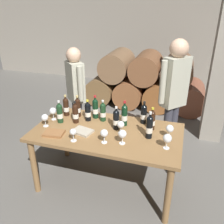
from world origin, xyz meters
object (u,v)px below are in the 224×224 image
at_px(wine_bottle_7, 66,107).
at_px(wine_glass_1, 122,134).
at_px(wine_bottle_4, 116,119).
at_px(wine_bottle_10, 103,112).
at_px(wine_glass_2, 73,132).
at_px(taster_seated_left, 76,90).
at_px(wine_glass_6, 121,125).
at_px(wine_glass_5, 104,134).
at_px(wine_bottle_2, 144,114).
at_px(wine_glass_4, 167,139).
at_px(wine_glass_7, 45,118).
at_px(wine_bottle_9, 88,111).
at_px(wine_bottle_1, 78,107).
at_px(wine_glass_0, 170,129).
at_px(dining_table, 107,138).
at_px(wine_bottle_6, 152,120).
at_px(wine_bottle_11, 124,115).
at_px(wine_bottle_5, 95,108).
at_px(leather_ledger, 83,131).
at_px(tasting_notebook, 54,133).
at_px(wine_bottle_8, 75,113).
at_px(sommelier_presenting, 174,92).
at_px(wine_bottle_0, 149,127).
at_px(wine_bottle_3, 60,113).
at_px(wine_glass_3, 53,111).

height_order(wine_bottle_7, wine_glass_1, wine_bottle_7).
relative_size(wine_bottle_4, wine_bottle_10, 1.03).
height_order(wine_glass_1, wine_glass_2, wine_glass_1).
height_order(wine_bottle_7, taster_seated_left, taster_seated_left).
relative_size(wine_bottle_7, wine_glass_6, 1.80).
bearing_deg(wine_glass_5, wine_bottle_2, 61.06).
height_order(wine_glass_4, wine_glass_7, wine_glass_4).
distance_m(wine_bottle_2, wine_bottle_9, 0.68).
height_order(wine_bottle_1, wine_glass_0, wine_bottle_1).
relative_size(wine_bottle_4, wine_glass_4, 1.72).
distance_m(wine_bottle_10, wine_glass_4, 0.91).
height_order(wine_bottle_10, wine_glass_7, wine_bottle_10).
distance_m(dining_table, wine_bottle_10, 0.34).
bearing_deg(wine_glass_6, wine_bottle_6, 32.92).
bearing_deg(wine_bottle_11, wine_bottle_5, 168.62).
bearing_deg(leather_ledger, tasting_notebook, -141.81).
relative_size(dining_table, wine_glass_2, 11.57).
distance_m(wine_glass_5, wine_glass_7, 0.79).
relative_size(dining_table, wine_glass_5, 10.90).
height_order(wine_bottle_5, wine_glass_1, wine_bottle_5).
bearing_deg(wine_bottle_1, wine_bottle_5, 6.02).
height_order(wine_glass_2, leather_ledger, wine_glass_2).
height_order(wine_bottle_2, wine_bottle_8, wine_bottle_2).
relative_size(leather_ledger, taster_seated_left, 0.14).
height_order(wine_glass_2, sommelier_presenting, sommelier_presenting).
height_order(wine_bottle_8, wine_bottle_10, wine_bottle_8).
height_order(wine_bottle_0, wine_glass_5, wine_bottle_0).
height_order(wine_bottle_2, wine_bottle_6, wine_bottle_2).
height_order(wine_bottle_8, tasting_notebook, wine_bottle_8).
relative_size(wine_bottle_6, sommelier_presenting, 0.16).
distance_m(wine_bottle_3, wine_bottle_7, 0.20).
bearing_deg(tasting_notebook, wine_bottle_0, 6.22).
distance_m(wine_glass_0, wine_glass_5, 0.71).
height_order(wine_glass_6, leather_ledger, wine_glass_6).
relative_size(wine_glass_0, tasting_notebook, 0.72).
distance_m(wine_bottle_7, wine_glass_7, 0.36).
xyz_separation_m(wine_bottle_8, wine_glass_5, (0.48, -0.33, -0.01)).
bearing_deg(wine_glass_5, wine_glass_3, 157.94).
distance_m(wine_bottle_7, wine_glass_5, 0.83).
xyz_separation_m(wine_bottle_1, wine_bottle_10, (0.35, -0.02, -0.00)).
bearing_deg(wine_bottle_9, tasting_notebook, -118.55).
xyz_separation_m(wine_bottle_9, wine_glass_3, (-0.42, -0.11, -0.01)).
bearing_deg(wine_bottle_0, taster_seated_left, 148.99).
height_order(sommelier_presenting, taster_seated_left, sommelier_presenting).
distance_m(dining_table, wine_glass_0, 0.73).
relative_size(wine_bottle_11, wine_glass_6, 2.00).
relative_size(wine_bottle_2, sommelier_presenting, 0.16).
distance_m(wine_bottle_5, wine_glass_6, 0.50).
bearing_deg(tasting_notebook, wine_glass_5, -6.70).
bearing_deg(wine_bottle_1, tasting_notebook, -97.66).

